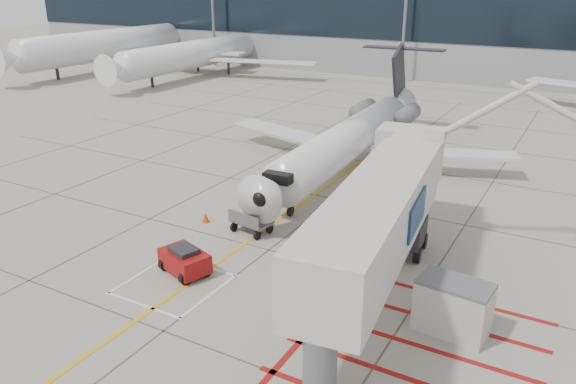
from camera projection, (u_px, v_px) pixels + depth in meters
The scene contains 10 objects.
ground_plane at pixel (223, 285), 25.27m from camera, with size 260.00×260.00×0.00m, color gray.
regional_jet at pixel (337, 127), 36.88m from camera, with size 22.85×28.80×7.55m, color silver, non-canonical shape.
jet_bridge at pixel (375, 230), 22.04m from camera, with size 8.77×18.52×7.41m, color beige, non-canonical shape.
pushback_tug at pixel (185, 260), 26.11m from camera, with size 2.38×1.48×1.39m, color maroon, non-canonical shape.
baggage_cart at pixel (252, 221), 30.29m from camera, with size 2.15×1.36×1.36m, color #525156, non-canonical shape.
ground_power_unit at pixel (453, 307), 21.67m from camera, with size 2.73×1.60×2.16m, color beige, non-canonical shape.
cone_nose at pixel (206, 217), 31.70m from camera, with size 0.40×0.40×0.56m, color red.
cone_side at pixel (325, 231), 29.99m from camera, with size 0.39×0.39×0.54m, color #E04A0B.
bg_aircraft_a at pixel (123, 23), 83.54m from camera, with size 38.63×42.92×12.88m, color silver, non-canonical shape.
bg_aircraft_b at pixel (203, 35), 77.11m from camera, with size 32.62×36.24×10.87m, color silver, non-canonical shape.
Camera 1 is at (13.37, -17.79, 13.04)m, focal length 35.00 mm.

